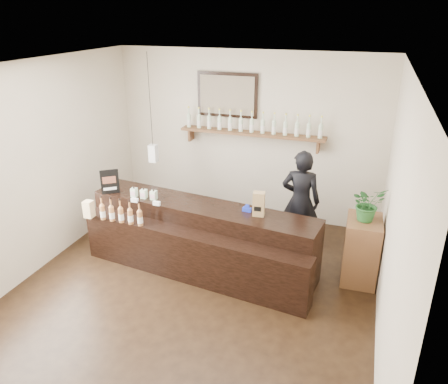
% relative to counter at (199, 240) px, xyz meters
% --- Properties ---
extents(ground, '(5.00, 5.00, 0.00)m').
position_rel_counter_xyz_m(ground, '(0.13, -0.58, -0.43)').
color(ground, black).
rests_on(ground, ground).
extents(room_shell, '(5.00, 5.00, 5.00)m').
position_rel_counter_xyz_m(room_shell, '(0.13, -0.58, 1.27)').
color(room_shell, beige).
rests_on(room_shell, ground).
extents(back_wall_decor, '(2.66, 0.96, 1.69)m').
position_rel_counter_xyz_m(back_wall_decor, '(-0.01, 1.79, 1.32)').
color(back_wall_decor, '#55301D').
rests_on(back_wall_decor, ground).
extents(counter, '(3.31, 1.28, 1.07)m').
position_rel_counter_xyz_m(counter, '(0.00, 0.00, 0.00)').
color(counter, black).
rests_on(counter, ground).
extents(promo_sign, '(0.22, 0.17, 0.36)m').
position_rel_counter_xyz_m(promo_sign, '(-1.38, 0.07, 0.66)').
color(promo_sign, black).
rests_on(promo_sign, counter).
extents(paper_bag, '(0.16, 0.13, 0.32)m').
position_rel_counter_xyz_m(paper_bag, '(0.82, 0.04, 0.64)').
color(paper_bag, olive).
rests_on(paper_bag, counter).
extents(tape_dispenser, '(0.12, 0.05, 0.10)m').
position_rel_counter_xyz_m(tape_dispenser, '(0.65, 0.11, 0.52)').
color(tape_dispenser, '#1A2EB9').
rests_on(tape_dispenser, counter).
extents(side_cabinet, '(0.46, 0.62, 0.88)m').
position_rel_counter_xyz_m(side_cabinet, '(2.13, 0.41, 0.01)').
color(side_cabinet, '#55301D').
rests_on(side_cabinet, ground).
extents(potted_plant, '(0.54, 0.53, 0.45)m').
position_rel_counter_xyz_m(potted_plant, '(2.13, 0.41, 0.68)').
color(potted_plant, '#245B26').
rests_on(potted_plant, side_cabinet).
extents(shopkeeper, '(0.65, 0.43, 1.75)m').
position_rel_counter_xyz_m(shopkeeper, '(1.22, 0.97, 0.45)').
color(shopkeeper, black).
rests_on(shopkeeper, ground).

